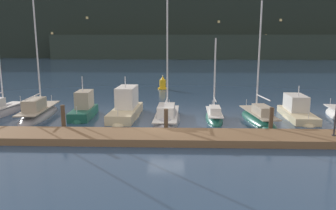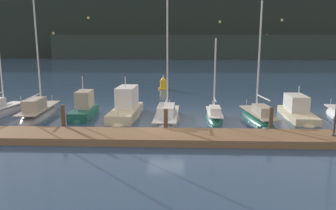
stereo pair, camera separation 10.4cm
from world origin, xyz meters
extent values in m
plane|color=navy|center=(0.00, 0.00, 0.00)|extent=(400.00, 400.00, 0.00)
cube|color=brown|center=(0.00, -2.01, 0.23)|extent=(37.04, 2.80, 0.45)
cylinder|color=#4C3D2D|center=(-6.99, -0.36, 0.94)|extent=(0.28, 0.28, 1.89)
cylinder|color=#4C3D2D|center=(0.00, -0.36, 0.84)|extent=(0.28, 0.28, 1.67)
cylinder|color=#4C3D2D|center=(6.99, -0.36, 0.91)|extent=(0.28, 0.28, 1.82)
ellipsoid|color=gray|center=(-14.13, 4.60, 0.00)|extent=(2.19, 6.49, 1.60)
cube|color=silver|center=(-14.13, 4.60, 0.65)|extent=(1.84, 5.45, 0.08)
cylinder|color=silver|center=(-13.79, 7.51, 0.90)|extent=(0.04, 0.04, 0.50)
ellipsoid|color=gray|center=(-10.67, 4.25, 0.00)|extent=(2.51, 7.54, 1.22)
cube|color=#A39984|center=(-10.67, 4.25, 0.70)|extent=(2.11, 6.33, 0.08)
cube|color=#A39984|center=(-10.61, 3.36, 1.18)|extent=(1.36, 2.45, 0.89)
cylinder|color=silver|center=(-10.72, 4.84, 5.91)|extent=(0.12, 0.12, 10.42)
cylinder|color=silver|center=(-10.60, 3.24, 1.84)|extent=(0.32, 3.21, 0.09)
cylinder|color=silver|center=(-10.92, 7.65, 0.95)|extent=(0.04, 0.04, 0.50)
ellipsoid|color=#195647|center=(-6.93, 4.11, 0.00)|extent=(1.87, 4.78, 1.28)
cube|color=#195647|center=(-6.93, 4.11, 0.35)|extent=(1.71, 4.31, 0.71)
cube|color=#A39984|center=(-6.95, 4.58, 1.40)|extent=(1.22, 2.12, 1.39)
cube|color=black|center=(-6.99, 5.52, 1.61)|extent=(1.02, 0.31, 0.62)
cylinder|color=silver|center=(-6.93, 4.20, 2.71)|extent=(0.07, 0.07, 1.23)
cylinder|color=silver|center=(-6.85, 2.13, 1.01)|extent=(0.04, 0.04, 0.60)
ellipsoid|color=beige|center=(-3.49, 4.25, 0.00)|extent=(2.38, 6.67, 1.03)
cube|color=beige|center=(-3.49, 4.25, 0.36)|extent=(2.19, 6.01, 0.72)
cube|color=silver|center=(-3.47, 4.91, 1.57)|extent=(1.56, 2.96, 1.70)
cube|color=black|center=(-3.41, 6.22, 1.83)|extent=(1.29, 0.36, 0.75)
cylinder|color=silver|center=(-3.49, 4.38, 2.86)|extent=(0.07, 0.07, 0.89)
cylinder|color=silver|center=(-3.60, 1.48, 1.02)|extent=(0.04, 0.04, 0.60)
ellipsoid|color=gray|center=(-0.08, 3.28, 0.00)|extent=(2.20, 7.60, 1.70)
cube|color=silver|center=(-0.08, 3.28, 0.53)|extent=(1.85, 6.39, 0.08)
cube|color=silver|center=(-0.10, 2.37, 0.98)|extent=(1.27, 2.45, 0.82)
cylinder|color=silver|center=(-0.07, 3.88, 4.96)|extent=(0.12, 0.12, 8.87)
cylinder|color=silver|center=(-0.10, 2.39, 1.70)|extent=(0.15, 3.00, 0.09)
cylinder|color=silver|center=(-0.01, 6.76, 0.78)|extent=(0.04, 0.04, 0.50)
ellipsoid|color=#195647|center=(3.66, 3.77, 0.00)|extent=(1.47, 5.18, 1.25)
cube|color=silver|center=(3.66, 3.77, 0.59)|extent=(1.23, 4.35, 0.08)
cube|color=silver|center=(3.64, 3.15, 0.89)|extent=(0.84, 1.67, 0.52)
cylinder|color=silver|center=(3.67, 4.18, 3.47)|extent=(0.12, 0.12, 5.76)
cylinder|color=silver|center=(3.64, 3.20, 1.68)|extent=(0.15, 1.95, 0.09)
cylinder|color=silver|center=(3.72, 6.13, 0.84)|extent=(0.04, 0.04, 0.50)
ellipsoid|color=#195647|center=(7.00, 3.18, 0.00)|extent=(2.36, 6.63, 1.16)
cube|color=#A39984|center=(7.00, 3.18, 0.69)|extent=(1.99, 5.57, 0.08)
cube|color=#A39984|center=(7.09, 2.40, 1.06)|extent=(1.20, 2.17, 0.65)
cylinder|color=silver|center=(6.94, 3.69, 4.87)|extent=(0.12, 0.12, 8.36)
cylinder|color=silver|center=(7.09, 2.37, 2.01)|extent=(0.40, 2.66, 0.09)
cylinder|color=silver|center=(6.65, 6.14, 0.94)|extent=(0.04, 0.04, 0.50)
ellipsoid|color=beige|center=(10.40, 4.35, 0.00)|extent=(2.27, 6.07, 1.00)
cube|color=beige|center=(10.40, 4.35, 0.28)|extent=(2.08, 5.47, 0.55)
cube|color=silver|center=(10.42, 4.95, 1.18)|extent=(1.49, 2.69, 1.25)
cube|color=black|center=(10.47, 6.15, 1.36)|extent=(1.23, 0.30, 0.56)
cylinder|color=silver|center=(10.40, 4.47, 2.21)|extent=(0.07, 0.07, 0.81)
cylinder|color=silver|center=(10.30, 1.84, 0.85)|extent=(0.04, 0.04, 0.60)
cylinder|color=silver|center=(14.18, 7.10, 0.91)|extent=(0.04, 0.04, 0.50)
cylinder|color=gold|center=(-1.28, 20.15, 0.08)|extent=(1.23, 1.23, 0.16)
cylinder|color=gold|center=(-1.28, 20.15, 0.67)|extent=(0.82, 0.82, 1.03)
cone|color=gold|center=(-1.28, 20.15, 1.44)|extent=(0.58, 0.58, 0.50)
sphere|color=#F9EAB7|center=(-1.28, 20.15, 1.74)|extent=(0.16, 0.16, 0.16)
cylinder|color=#2D2D33|center=(10.32, -2.13, 0.48)|extent=(0.24, 0.24, 0.06)
cube|color=#1E2823|center=(0.00, 102.61, 10.10)|extent=(240.00, 16.00, 20.20)
cube|color=#26332C|center=(29.48, 92.61, 4.02)|extent=(144.00, 10.00, 8.05)
cube|color=#F4DB8C|center=(-6.61, 94.56, 5.32)|extent=(0.80, 0.10, 0.80)
cube|color=#F4DB8C|center=(22.45, 94.56, 1.85)|extent=(0.80, 0.10, 0.80)
cube|color=#F4DB8C|center=(-31.39, 94.56, 13.97)|extent=(0.80, 0.10, 0.80)
cube|color=#F4DB8C|center=(45.00, 94.56, 3.27)|extent=(0.80, 0.10, 0.80)
cube|color=#F4DB8C|center=(3.18, 94.56, 1.75)|extent=(0.80, 0.10, 0.80)
cube|color=#F4DB8C|center=(3.97, 94.56, 1.49)|extent=(0.80, 0.10, 0.80)
cube|color=#F4DB8C|center=(35.25, 94.56, 13.06)|extent=(0.80, 0.10, 0.80)
cube|color=#F4DB8C|center=(14.21, 94.56, 12.54)|extent=(0.80, 0.10, 0.80)
cube|color=#F4DB8C|center=(30.48, 94.56, 7.84)|extent=(0.80, 0.10, 0.80)
cube|color=#F4DB8C|center=(19.73, 94.56, 2.06)|extent=(0.80, 0.10, 0.80)
cube|color=#F4DB8C|center=(-44.09, 94.56, 8.74)|extent=(0.80, 0.10, 0.80)
camera|label=1|loc=(0.89, -21.69, 6.14)|focal=35.00mm
camera|label=2|loc=(0.99, -21.68, 6.14)|focal=35.00mm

